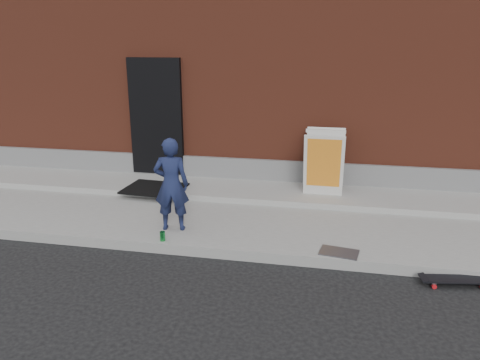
% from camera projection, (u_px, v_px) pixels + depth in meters
% --- Properties ---
extents(ground, '(80.00, 80.00, 0.00)m').
position_uv_depth(ground, '(266.00, 263.00, 6.24)').
color(ground, black).
rests_on(ground, ground).
extents(sidewalk, '(20.00, 3.00, 0.15)m').
position_uv_depth(sidewalk, '(279.00, 217.00, 7.62)').
color(sidewalk, gray).
rests_on(sidewalk, ground).
extents(apron, '(20.00, 1.20, 0.10)m').
position_uv_depth(apron, '(285.00, 193.00, 8.43)').
color(apron, gray).
rests_on(apron, sidewalk).
extents(building, '(20.00, 8.10, 5.00)m').
position_uv_depth(building, '(306.00, 53.00, 12.06)').
color(building, maroon).
rests_on(building, ground).
extents(child, '(0.56, 0.42, 1.39)m').
position_uv_depth(child, '(171.00, 184.00, 6.79)').
color(child, '#171E40').
rests_on(child, sidewalk).
extents(skateboard, '(0.85, 0.34, 0.09)m').
position_uv_depth(skateboard, '(456.00, 280.00, 5.67)').
color(skateboard, red).
rests_on(skateboard, ground).
extents(pizza_sign, '(0.68, 0.81, 1.13)m').
position_uv_depth(pizza_sign, '(324.00, 162.00, 8.12)').
color(pizza_sign, silver).
rests_on(pizza_sign, apron).
extents(soda_can, '(0.10, 0.10, 0.14)m').
position_uv_depth(soda_can, '(163.00, 236.00, 6.56)').
color(soda_can, '#1C8D38').
rests_on(soda_can, sidewalk).
extents(doormat, '(1.09, 0.91, 0.03)m').
position_uv_depth(doormat, '(155.00, 188.00, 8.47)').
color(doormat, black).
rests_on(doormat, apron).
extents(utility_plate, '(0.55, 0.40, 0.02)m').
position_uv_depth(utility_plate, '(339.00, 252.00, 6.20)').
color(utility_plate, '#4D4C51').
rests_on(utility_plate, sidewalk).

